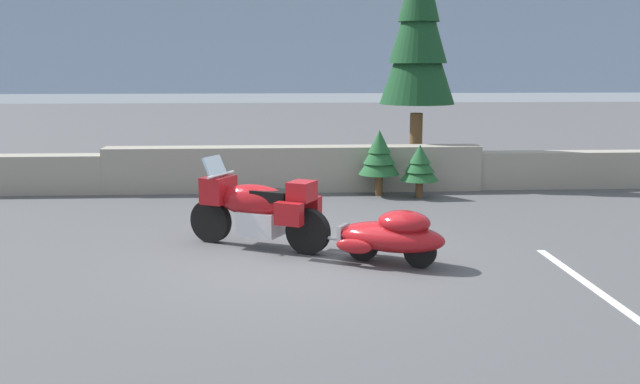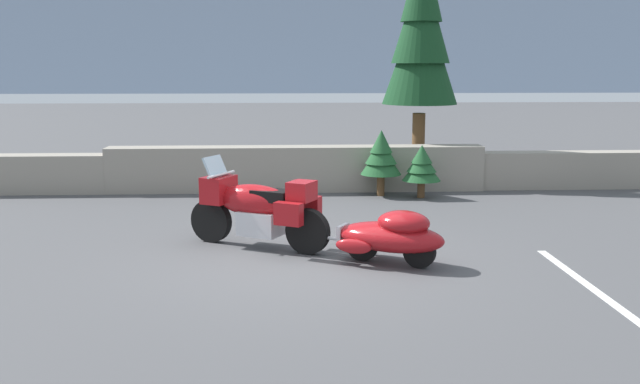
# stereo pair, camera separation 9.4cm
# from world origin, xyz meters

# --- Properties ---
(ground_plane) EXTENTS (80.00, 80.00, 0.00)m
(ground_plane) POSITION_xyz_m (0.00, 0.00, 0.00)
(ground_plane) COLOR #4C4C4F
(stone_guard_wall) EXTENTS (24.00, 0.61, 0.96)m
(stone_guard_wall) POSITION_xyz_m (-0.26, 5.53, 0.43)
(stone_guard_wall) COLOR gray
(stone_guard_wall) RESTS_ON ground
(distant_ridgeline) EXTENTS (240.00, 80.00, 16.00)m
(distant_ridgeline) POSITION_xyz_m (0.00, 95.54, 8.00)
(distant_ridgeline) COLOR #8C9EB7
(distant_ridgeline) RESTS_ON ground
(touring_motorcycle) EXTENTS (2.10, 1.38, 1.33)m
(touring_motorcycle) POSITION_xyz_m (-0.65, 0.71, 0.62)
(touring_motorcycle) COLOR black
(touring_motorcycle) RESTS_ON ground
(car_shaped_trailer) EXTENTS (2.11, 1.36, 0.76)m
(car_shaped_trailer) POSITION_xyz_m (1.20, -0.29, 0.41)
(car_shaped_trailer) COLOR black
(car_shaped_trailer) RESTS_ON ground
(pine_tree_tall) EXTENTS (1.69, 1.69, 5.49)m
(pine_tree_tall) POSITION_xyz_m (2.82, 6.55, 3.43)
(pine_tree_tall) COLOR brown
(pine_tree_tall) RESTS_ON ground
(pine_sapling_near) EXTENTS (0.84, 0.84, 1.36)m
(pine_sapling_near) POSITION_xyz_m (1.74, 4.85, 0.85)
(pine_sapling_near) COLOR brown
(pine_sapling_near) RESTS_ON ground
(pine_sapling_farther) EXTENTS (0.78, 0.78, 1.08)m
(pine_sapling_farther) POSITION_xyz_m (2.53, 4.59, 0.68)
(pine_sapling_farther) COLOR brown
(pine_sapling_farther) RESTS_ON ground
(parking_stripe_marker) EXTENTS (0.12, 3.60, 0.01)m
(parking_stripe_marker) POSITION_xyz_m (3.50, -1.50, 0.00)
(parking_stripe_marker) COLOR silver
(parking_stripe_marker) RESTS_ON ground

